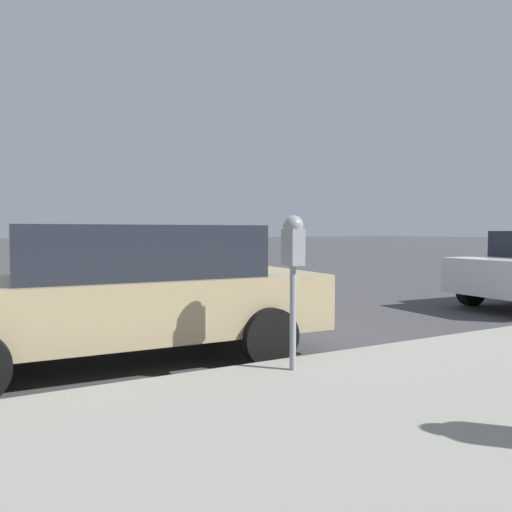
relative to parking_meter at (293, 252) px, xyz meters
name	(u,v)px	position (x,y,z in m)	size (l,w,h in m)	color
ground_plane	(159,339)	(2.59, 0.47, -1.27)	(220.00, 220.00, 0.00)	#424244
parking_meter	(293,252)	(0.00, 0.00, 0.00)	(0.21, 0.19, 1.45)	gray
car_tan	(124,290)	(1.70, 1.16, -0.47)	(2.18, 4.61, 1.53)	tan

